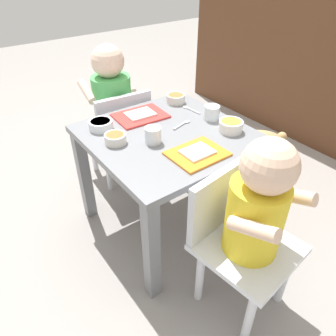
% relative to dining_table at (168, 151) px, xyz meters
% --- Properties ---
extents(ground_plane, '(7.00, 7.00, 0.00)m').
position_rel_dining_table_xyz_m(ground_plane, '(0.00, 0.00, -0.38)').
color(ground_plane, gray).
extents(dining_table, '(0.58, 0.57, 0.46)m').
position_rel_dining_table_xyz_m(dining_table, '(0.00, 0.00, 0.00)').
color(dining_table, slate).
rests_on(dining_table, ground).
extents(seated_child_left, '(0.30, 0.30, 0.68)m').
position_rel_dining_table_xyz_m(seated_child_left, '(-0.45, 0.01, 0.04)').
color(seated_child_left, silver).
rests_on(seated_child_left, ground).
extents(seated_child_right, '(0.31, 0.31, 0.66)m').
position_rel_dining_table_xyz_m(seated_child_right, '(0.45, -0.03, 0.03)').
color(seated_child_right, silver).
rests_on(seated_child_right, ground).
extents(dog, '(0.29, 0.45, 0.28)m').
position_rel_dining_table_xyz_m(dog, '(-0.04, 0.53, -0.20)').
color(dog, tan).
rests_on(dog, ground).
extents(food_tray_left, '(0.17, 0.21, 0.02)m').
position_rel_dining_table_xyz_m(food_tray_left, '(-0.18, -0.01, 0.08)').
color(food_tray_left, red).
rests_on(food_tray_left, dining_table).
extents(food_tray_right, '(0.15, 0.19, 0.02)m').
position_rel_dining_table_xyz_m(food_tray_right, '(0.18, -0.01, 0.08)').
color(food_tray_right, orange).
rests_on(food_tray_right, dining_table).
extents(water_cup_left, '(0.06, 0.06, 0.06)m').
position_rel_dining_table_xyz_m(water_cup_left, '(0.02, -0.08, 0.10)').
color(water_cup_left, white).
rests_on(water_cup_left, dining_table).
extents(water_cup_right, '(0.06, 0.06, 0.06)m').
position_rel_dining_table_xyz_m(water_cup_right, '(0.01, 0.21, 0.10)').
color(water_cup_right, white).
rests_on(water_cup_right, dining_table).
extents(veggie_bowl_near, '(0.08, 0.08, 0.03)m').
position_rel_dining_table_xyz_m(veggie_bowl_near, '(-0.05, -0.19, 0.10)').
color(veggie_bowl_near, silver).
rests_on(veggie_bowl_near, dining_table).
extents(cereal_bowl_right_side, '(0.08, 0.08, 0.04)m').
position_rel_dining_table_xyz_m(cereal_bowl_right_side, '(-0.20, 0.19, 0.10)').
color(cereal_bowl_right_side, silver).
rests_on(cereal_bowl_right_side, dining_table).
extents(veggie_bowl_far, '(0.09, 0.09, 0.03)m').
position_rel_dining_table_xyz_m(veggie_bowl_far, '(-0.18, -0.19, 0.10)').
color(veggie_bowl_far, white).
rests_on(veggie_bowl_far, dining_table).
extents(cereal_bowl_left_side, '(0.09, 0.09, 0.04)m').
position_rel_dining_table_xyz_m(cereal_bowl_left_side, '(0.13, 0.20, 0.10)').
color(cereal_bowl_left_side, white).
rests_on(cereal_bowl_left_side, dining_table).
extents(spoon_by_left_tray, '(0.10, 0.02, 0.01)m').
position_rel_dining_table_xyz_m(spoon_by_left_tray, '(-0.11, 0.20, 0.08)').
color(spoon_by_left_tray, silver).
rests_on(spoon_by_left_tray, dining_table).
extents(spoon_by_right_tray, '(0.04, 0.10, 0.01)m').
position_rel_dining_table_xyz_m(spoon_by_right_tray, '(-0.02, 0.09, 0.08)').
color(spoon_by_right_tray, silver).
rests_on(spoon_by_right_tray, dining_table).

